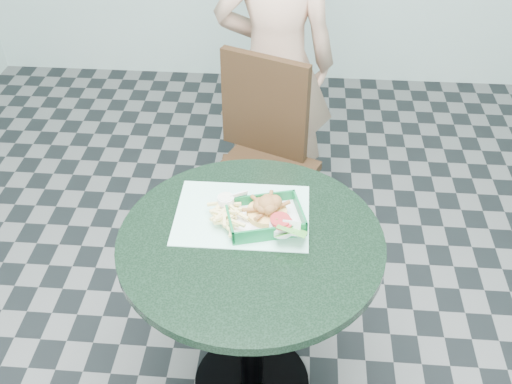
# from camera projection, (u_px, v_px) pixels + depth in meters

# --- Properties ---
(floor) EXTENTS (4.00, 5.00, 0.02)m
(floor) POSITION_uv_depth(u_px,v_px,m) (252.00, 383.00, 2.31)
(floor) COLOR #303335
(floor) RESTS_ON ground
(cafe_table) EXTENTS (0.82, 0.82, 0.75)m
(cafe_table) POSITION_uv_depth(u_px,v_px,m) (251.00, 280.00, 1.94)
(cafe_table) COLOR black
(cafe_table) RESTS_ON floor
(dining_chair) EXTENTS (0.40, 0.40, 0.93)m
(dining_chair) POSITION_uv_depth(u_px,v_px,m) (263.00, 151.00, 2.60)
(dining_chair) COLOR #3E2416
(dining_chair) RESTS_ON floor
(diner_person) EXTENTS (0.57, 0.38, 1.53)m
(diner_person) POSITION_uv_depth(u_px,v_px,m) (276.00, 64.00, 2.73)
(diner_person) COLOR tan
(diner_person) RESTS_ON floor
(placemat) EXTENTS (0.43, 0.32, 0.00)m
(placemat) POSITION_uv_depth(u_px,v_px,m) (242.00, 219.00, 1.92)
(placemat) COLOR #A9EFD8
(placemat) RESTS_ON cafe_table
(food_basket) EXTENTS (0.23, 0.17, 0.05)m
(food_basket) POSITION_uv_depth(u_px,v_px,m) (265.00, 224.00, 1.88)
(food_basket) COLOR #0C6633
(food_basket) RESTS_ON placemat
(crab_sandwich) EXTENTS (0.13, 0.13, 0.07)m
(crab_sandwich) POSITION_uv_depth(u_px,v_px,m) (268.00, 212.00, 1.87)
(crab_sandwich) COLOR #D8A653
(crab_sandwich) RESTS_ON food_basket
(fries_pile) EXTENTS (0.14, 0.15, 0.04)m
(fries_pile) POSITION_uv_depth(u_px,v_px,m) (229.00, 212.00, 1.89)
(fries_pile) COLOR #FFE589
(fries_pile) RESTS_ON food_basket
(sauce_ramekin) EXTENTS (0.05, 0.05, 0.03)m
(sauce_ramekin) POSITION_uv_depth(u_px,v_px,m) (232.00, 199.00, 1.93)
(sauce_ramekin) COLOR white
(sauce_ramekin) RESTS_ON food_basket
(garnish_cup) EXTENTS (0.11, 0.11, 0.04)m
(garnish_cup) POSITION_uv_depth(u_px,v_px,m) (278.00, 234.00, 1.81)
(garnish_cup) COLOR white
(garnish_cup) RESTS_ON food_basket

